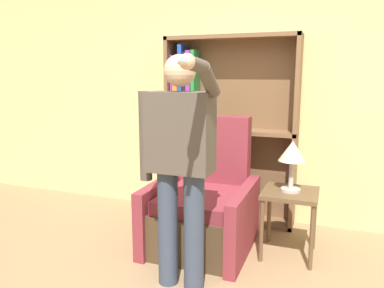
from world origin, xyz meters
name	(u,v)px	position (x,y,z in m)	size (l,w,h in m)	color
wall_back	(254,91)	(0.00, 2.03, 1.40)	(8.00, 0.06, 2.80)	#DBCC84
bookcase	(213,132)	(-0.40, 1.87, 0.95)	(1.40, 0.28, 1.96)	brown
armchair	(204,208)	(-0.26, 1.16, 0.35)	(0.89, 0.95, 1.18)	#4C3823
person_standing	(180,158)	(-0.19, 0.43, 0.99)	(0.61, 0.78, 1.70)	#384256
side_table	(290,202)	(0.51, 1.22, 0.49)	(0.46, 0.46, 0.58)	brown
table_lamp	(292,155)	(0.51, 1.22, 0.90)	(0.23, 0.23, 0.44)	#B7B2A8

